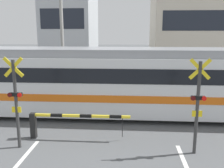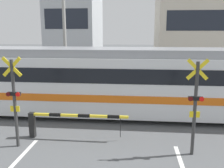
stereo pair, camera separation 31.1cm
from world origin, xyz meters
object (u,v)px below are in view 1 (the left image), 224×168
at_px(crossing_barrier_near, 59,121).
at_px(crossing_signal_left, 16,99).
at_px(crossing_barrier_far, 146,89).
at_px(pedestrian, 120,73).
at_px(commuter_train, 208,81).
at_px(crossing_signal_right, 198,103).

distance_m(crossing_barrier_near, crossing_signal_left, 1.79).
distance_m(crossing_barrier_far, crossing_signal_left, 8.03).
xyz_separation_m(crossing_barrier_far, pedestrian, (-1.72, 3.92, 0.30)).
xyz_separation_m(crossing_barrier_near, pedestrian, (1.86, 9.46, 0.30)).
bearing_deg(pedestrian, commuter_train, -55.98).
bearing_deg(pedestrian, crossing_signal_left, -106.62).
bearing_deg(crossing_barrier_far, crossing_signal_right, -79.20).
relative_size(crossing_signal_left, crossing_signal_right, 1.00).
distance_m(crossing_barrier_near, pedestrian, 9.65).
bearing_deg(crossing_barrier_near, pedestrian, 78.90).
xyz_separation_m(crossing_signal_left, crossing_signal_right, (6.00, 0.00, 0.00)).
relative_size(crossing_barrier_far, crossing_signal_left, 1.19).
xyz_separation_m(crossing_signal_right, pedestrian, (-2.94, 10.28, -0.73)).
relative_size(crossing_signal_left, pedestrian, 1.81).
xyz_separation_m(crossing_barrier_near, crossing_signal_left, (-1.21, -0.82, 1.03)).
relative_size(crossing_barrier_near, crossing_barrier_far, 1.00).
bearing_deg(crossing_barrier_far, crossing_signal_left, -126.99).
bearing_deg(crossing_signal_left, pedestrian, 73.38).
bearing_deg(pedestrian, crossing_barrier_near, -101.10).
relative_size(crossing_signal_right, pedestrian, 1.81).
bearing_deg(crossing_barrier_far, pedestrian, 113.72).
bearing_deg(crossing_barrier_near, crossing_signal_right, -9.70).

